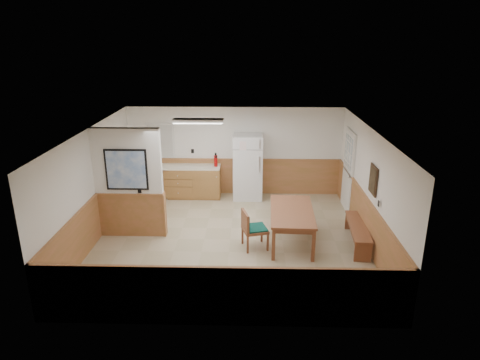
{
  "coord_description": "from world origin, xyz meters",
  "views": [
    {
      "loc": [
        0.45,
        -8.67,
        4.39
      ],
      "look_at": [
        0.21,
        0.4,
        1.28
      ],
      "focal_mm": 32.0,
      "sensor_mm": 36.0,
      "label": 1
    }
  ],
  "objects_px": {
    "fire_extinguisher": "(216,160)",
    "dining_bench": "(358,230)",
    "dining_table": "(292,214)",
    "refrigerator": "(248,167)",
    "dining_chair": "(251,227)",
    "soap_bottle": "(154,161)"
  },
  "relations": [
    {
      "from": "fire_extinguisher",
      "to": "dining_bench",
      "type": "bearing_deg",
      "value": -26.09
    },
    {
      "from": "dining_bench",
      "to": "soap_bottle",
      "type": "bearing_deg",
      "value": 155.42
    },
    {
      "from": "dining_table",
      "to": "dining_bench",
      "type": "distance_m",
      "value": 1.48
    },
    {
      "from": "refrigerator",
      "to": "fire_extinguisher",
      "type": "distance_m",
      "value": 0.9
    },
    {
      "from": "dining_bench",
      "to": "fire_extinguisher",
      "type": "height_order",
      "value": "fire_extinguisher"
    },
    {
      "from": "dining_chair",
      "to": "fire_extinguisher",
      "type": "relative_size",
      "value": 2.2
    },
    {
      "from": "soap_bottle",
      "to": "dining_table",
      "type": "bearing_deg",
      "value": -37.59
    },
    {
      "from": "dining_table",
      "to": "dining_chair",
      "type": "relative_size",
      "value": 2.21
    },
    {
      "from": "refrigerator",
      "to": "fire_extinguisher",
      "type": "height_order",
      "value": "refrigerator"
    },
    {
      "from": "refrigerator",
      "to": "dining_table",
      "type": "distance_m",
      "value": 2.87
    },
    {
      "from": "dining_table",
      "to": "dining_bench",
      "type": "relative_size",
      "value": 1.12
    },
    {
      "from": "dining_bench",
      "to": "fire_extinguisher",
      "type": "distance_m",
      "value": 4.41
    },
    {
      "from": "dining_chair",
      "to": "fire_extinguisher",
      "type": "bearing_deg",
      "value": 92.11
    },
    {
      "from": "dining_table",
      "to": "fire_extinguisher",
      "type": "xyz_separation_m",
      "value": [
        -1.88,
        2.73,
        0.41
      ]
    },
    {
      "from": "refrigerator",
      "to": "dining_chair",
      "type": "bearing_deg",
      "value": -88.99
    },
    {
      "from": "refrigerator",
      "to": "fire_extinguisher",
      "type": "relative_size",
      "value": 4.7
    },
    {
      "from": "dining_table",
      "to": "soap_bottle",
      "type": "height_order",
      "value": "soap_bottle"
    },
    {
      "from": "dining_chair",
      "to": "dining_table",
      "type": "bearing_deg",
      "value": 4.31
    },
    {
      "from": "dining_bench",
      "to": "fire_extinguisher",
      "type": "xyz_separation_m",
      "value": [
        -3.32,
        2.82,
        0.72
      ]
    },
    {
      "from": "dining_chair",
      "to": "fire_extinguisher",
      "type": "xyz_separation_m",
      "value": [
        -0.98,
        3.05,
        0.58
      ]
    },
    {
      "from": "dining_table",
      "to": "soap_bottle",
      "type": "xyz_separation_m",
      "value": [
        -3.61,
        2.78,
        0.37
      ]
    },
    {
      "from": "fire_extinguisher",
      "to": "soap_bottle",
      "type": "height_order",
      "value": "fire_extinguisher"
    }
  ]
}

